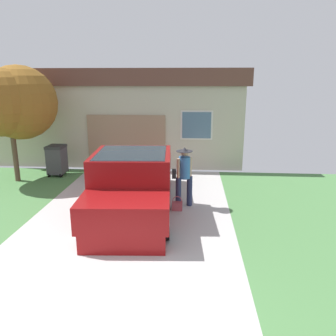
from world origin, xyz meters
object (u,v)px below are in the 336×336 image
object	(u,v)px
house_with_garage	(128,113)
wheeled_trash_bin	(57,159)
pickup_truck	(133,187)
front_yard_tree	(12,101)
handbag	(177,206)
person_with_hat	(184,174)

from	to	relation	value
house_with_garage	wheeled_trash_bin	xyz separation A→B (m)	(-1.99, -3.76, -1.36)
pickup_truck	front_yard_tree	bearing A→B (deg)	-34.96
pickup_truck	front_yard_tree	distance (m)	5.72
house_with_garage	handbag	bearing A→B (deg)	-68.94
pickup_truck	person_with_hat	world-z (taller)	person_with_hat
house_with_garage	person_with_hat	bearing A→B (deg)	-66.82
handbag	front_yard_tree	xyz separation A→B (m)	(-5.73, 2.47, 2.64)
pickup_truck	handbag	xyz separation A→B (m)	(1.17, 0.32, -0.63)
house_with_garage	pickup_truck	bearing A→B (deg)	-78.37
house_with_garage	front_yard_tree	bearing A→B (deg)	-125.11
pickup_truck	person_with_hat	xyz separation A→B (m)	(1.34, 0.60, 0.20)
person_with_hat	pickup_truck	bearing A→B (deg)	-6.06
handbag	wheeled_trash_bin	size ratio (longest dim) A/B	0.35
wheeled_trash_bin	pickup_truck	bearing A→B (deg)	-44.65
pickup_truck	handbag	size ratio (longest dim) A/B	13.65
front_yard_tree	person_with_hat	bearing A→B (deg)	-20.29
handbag	pickup_truck	bearing A→B (deg)	-164.77
handbag	front_yard_tree	distance (m)	6.78
person_with_hat	handbag	bearing A→B (deg)	28.02
house_with_garage	wheeled_trash_bin	bearing A→B (deg)	-117.92
person_with_hat	handbag	size ratio (longest dim) A/B	4.29
person_with_hat	front_yard_tree	xyz separation A→B (m)	(-5.91, 2.19, 1.81)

